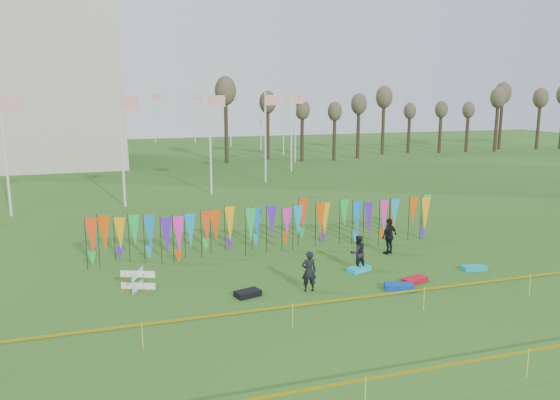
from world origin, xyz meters
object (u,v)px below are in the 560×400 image
object	(u,v)px
person_left	(309,271)
kite_bag_red	(415,280)
person_right	(389,236)
kite_bag_teal	(474,268)
person_mid	(358,253)
kite_bag_blue	(399,287)
kite_bag_black	(248,293)
kite_bag_turquoise	(359,269)
box_kite	(138,280)

from	to	relation	value
person_left	kite_bag_red	xyz separation A→B (m)	(4.68, -0.43, -0.74)
person_right	kite_bag_teal	xyz separation A→B (m)	(2.44, -3.52, -0.81)
person_mid	kite_bag_blue	world-z (taller)	person_mid
person_mid	kite_bag_black	size ratio (longest dim) A/B	1.62
person_mid	kite_bag_turquoise	distance (m)	0.74
person_mid	person_right	size ratio (longest dim) A/B	0.88
kite_bag_red	person_left	bearing A→B (deg)	174.77
person_right	kite_bag_red	distance (m)	4.31
box_kite	kite_bag_blue	bearing A→B (deg)	-17.89
person_mid	kite_bag_black	world-z (taller)	person_mid
kite_bag_blue	kite_bag_red	world-z (taller)	kite_bag_blue
person_mid	kite_bag_black	bearing A→B (deg)	10.94
box_kite	person_mid	xyz separation A→B (m)	(9.71, -0.45, 0.40)
person_left	kite_bag_teal	world-z (taller)	person_left
person_left	kite_bag_turquoise	distance (m)	3.54
person_right	kite_bag_turquoise	bearing A→B (deg)	14.45
person_right	kite_bag_turquoise	size ratio (longest dim) A/B	1.72
box_kite	kite_bag_red	bearing A→B (deg)	-13.60
kite_bag_teal	person_mid	bearing A→B (deg)	161.37
box_kite	kite_bag_black	world-z (taller)	box_kite
box_kite	kite_bag_blue	world-z (taller)	box_kite
person_left	kite_bag_red	world-z (taller)	person_left
person_left	person_right	size ratio (longest dim) A/B	0.92
box_kite	person_mid	world-z (taller)	person_mid
kite_bag_red	kite_bag_black	world-z (taller)	kite_bag_black
kite_bag_turquoise	kite_bag_black	size ratio (longest dim) A/B	1.07
kite_bag_blue	kite_bag_red	bearing A→B (deg)	27.03
person_right	kite_bag_black	bearing A→B (deg)	-0.42
person_right	kite_bag_blue	size ratio (longest dim) A/B	1.58
box_kite	kite_bag_black	distance (m)	4.62
kite_bag_blue	person_mid	bearing A→B (deg)	99.95
person_mid	person_right	distance (m)	3.18
kite_bag_black	box_kite	bearing A→B (deg)	152.81
person_mid	kite_bag_teal	bearing A→B (deg)	155.79
kite_bag_black	kite_bag_teal	world-z (taller)	kite_bag_black
person_mid	kite_bag_turquoise	world-z (taller)	person_mid
box_kite	person_right	world-z (taller)	person_right
box_kite	person_left	distance (m)	7.02
person_left	kite_bag_black	distance (m)	2.63
kite_bag_turquoise	kite_bag_blue	bearing A→B (deg)	-78.53
person_right	kite_bag_turquoise	xyz separation A→B (m)	(-2.64, -2.05, -0.81)
kite_bag_turquoise	kite_bag_red	xyz separation A→B (m)	(1.63, -2.06, -0.00)
kite_bag_red	box_kite	bearing A→B (deg)	166.40
kite_bag_red	kite_bag_blue	bearing A→B (deg)	-152.97
person_left	kite_bag_red	size ratio (longest dim) A/B	1.48
box_kite	person_right	xyz separation A→B (m)	(12.31, 1.37, 0.51)
kite_bag_teal	kite_bag_blue	bearing A→B (deg)	-165.85
person_right	kite_bag_black	world-z (taller)	person_right
person_right	kite_bag_teal	size ratio (longest dim) A/B	1.72
box_kite	kite_bag_red	size ratio (longest dim) A/B	0.72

